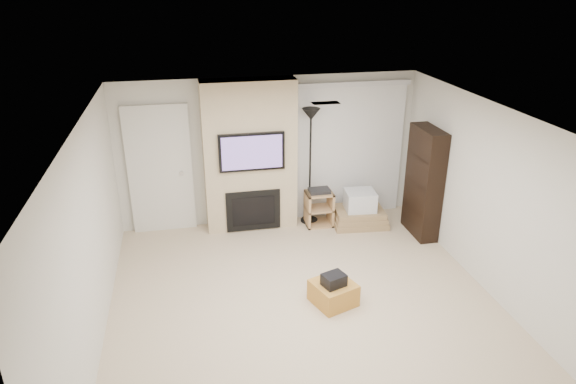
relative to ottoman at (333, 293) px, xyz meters
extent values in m
cube|color=beige|center=(-0.37, -0.08, -0.15)|extent=(5.00, 5.50, 0.00)
cube|color=white|center=(-0.37, -0.08, 2.35)|extent=(5.00, 5.50, 0.00)
cube|color=silver|center=(-0.37, 2.67, 1.10)|extent=(5.00, 0.00, 2.50)
cube|color=silver|center=(-2.87, -0.08, 1.10)|extent=(0.00, 5.50, 2.50)
cube|color=silver|center=(2.13, -0.08, 1.10)|extent=(0.00, 5.50, 2.50)
cube|color=silver|center=(0.03, 0.72, 2.35)|extent=(0.35, 0.18, 0.01)
cube|color=#BA8030|center=(0.00, 0.00, 0.00)|extent=(0.64, 0.64, 0.30)
cube|color=black|center=(-0.01, -0.05, 0.23)|extent=(0.34, 0.30, 0.16)
cube|color=#C9B38B|center=(-0.72, 2.47, 1.10)|extent=(1.50, 0.40, 2.50)
cube|color=black|center=(-0.72, 2.24, 1.25)|extent=(1.05, 0.06, 0.62)
cube|color=#5B4681|center=(-0.72, 2.20, 1.25)|extent=(0.96, 0.00, 0.54)
cube|color=black|center=(-0.72, 2.26, 0.22)|extent=(0.90, 0.04, 0.70)
cube|color=black|center=(-0.72, 2.24, 0.22)|extent=(0.70, 0.02, 0.50)
cube|color=silver|center=(-2.17, 2.63, 0.92)|extent=(1.02, 0.08, 2.14)
cube|color=#B9B2A2|center=(-2.17, 2.64, 0.87)|extent=(0.90, 0.05, 2.05)
cylinder|color=silver|center=(-1.83, 2.59, 0.85)|extent=(0.07, 0.06, 0.07)
cube|color=silver|center=(1.03, 2.61, 2.18)|extent=(1.98, 0.10, 0.08)
cube|color=white|center=(1.03, 2.62, 0.99)|extent=(1.90, 0.03, 2.29)
cylinder|color=black|center=(0.28, 2.42, -0.13)|extent=(0.30, 0.30, 0.03)
cylinder|color=black|center=(0.28, 2.42, 0.80)|extent=(0.03, 0.03, 1.87)
cone|color=black|center=(0.28, 2.42, 1.76)|extent=(0.30, 0.30, 0.19)
cube|color=tan|center=(0.20, 2.26, 0.15)|extent=(0.04, 0.38, 0.60)
cube|color=tan|center=(0.61, 2.26, 0.15)|extent=(0.04, 0.38, 0.60)
cube|color=tan|center=(0.41, 2.26, -0.14)|extent=(0.45, 0.38, 0.03)
cube|color=tan|center=(0.41, 2.26, 0.15)|extent=(0.45, 0.38, 0.03)
cube|color=tan|center=(0.41, 2.26, 0.43)|extent=(0.45, 0.38, 0.03)
cube|color=black|center=(0.41, 2.26, 0.48)|extent=(0.35, 0.25, 0.06)
cube|color=#A18257|center=(1.09, 2.14, -0.10)|extent=(0.96, 0.76, 0.10)
cube|color=#A18257|center=(1.09, 2.14, -0.01)|extent=(0.91, 0.72, 0.09)
cube|color=#A18257|center=(1.09, 2.14, 0.08)|extent=(0.87, 0.67, 0.09)
cube|color=silver|center=(1.09, 2.14, 0.29)|extent=(0.53, 0.48, 0.33)
cube|color=black|center=(1.97, 1.62, 0.75)|extent=(0.30, 0.80, 1.80)
cube|color=black|center=(1.95, 1.62, 0.30)|extent=(0.26, 0.72, 0.02)
cube|color=black|center=(1.95, 1.62, 0.75)|extent=(0.26, 0.72, 0.02)
cube|color=black|center=(1.95, 1.62, 1.20)|extent=(0.26, 0.72, 0.02)
camera|label=1|loc=(-1.74, -5.40, 3.84)|focal=32.00mm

